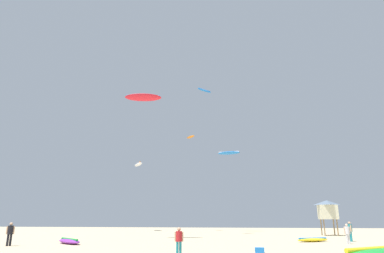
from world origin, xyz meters
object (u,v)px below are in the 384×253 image
at_px(kite_aloft_1, 138,164).
at_px(kite_aloft_3, 204,91).
at_px(person_midground, 347,232).
at_px(kite_aloft_0, 143,97).
at_px(person_left, 350,230).
at_px(kite_grounded_mid, 69,241).
at_px(lifeguard_tower, 327,209).
at_px(cooler_box, 260,250).
at_px(person_foreground, 179,239).
at_px(kite_grounded_far, 378,253).
at_px(kite_grounded_near, 313,240).
at_px(kite_aloft_4, 191,137).
at_px(person_right, 10,232).
at_px(kite_aloft_2, 229,153).

xyz_separation_m(kite_aloft_1, kite_aloft_3, (12.37, -10.77, 8.48)).
relative_size(person_midground, kite_aloft_0, 0.39).
xyz_separation_m(person_midground, person_left, (1.19, 3.18, 0.08)).
height_order(person_left, kite_grounded_mid, person_left).
distance_m(person_midground, lifeguard_tower, 13.73).
relative_size(cooler_box, kite_aloft_1, 0.14).
bearing_deg(kite_grounded_mid, lifeguard_tower, 33.42).
xyz_separation_m(person_foreground, kite_aloft_0, (-6.59, 13.65, 14.09)).
relative_size(kite_grounded_far, cooler_box, 9.34).
bearing_deg(kite_grounded_mid, kite_grounded_near, 14.04).
xyz_separation_m(kite_grounded_near, kite_grounded_mid, (-20.53, -5.13, 0.04)).
height_order(kite_grounded_near, cooler_box, kite_grounded_near).
bearing_deg(kite_aloft_3, kite_aloft_1, 138.95).
distance_m(person_foreground, kite_grounded_mid, 12.90).
distance_m(person_left, kite_grounded_near, 3.80).
xyz_separation_m(cooler_box, kite_aloft_4, (-9.02, 32.95, 15.33)).
bearing_deg(kite_grounded_mid, person_left, 14.24).
bearing_deg(person_midground, person_right, 90.51).
relative_size(kite_aloft_2, kite_aloft_4, 1.59).
bearing_deg(lifeguard_tower, person_left, -93.91).
xyz_separation_m(person_foreground, kite_grounded_near, (9.98, 12.53, -0.74)).
height_order(person_left, kite_grounded_far, person_left).
relative_size(person_right, kite_grounded_far, 0.33).
relative_size(kite_grounded_far, kite_aloft_4, 2.23).
distance_m(kite_grounded_mid, kite_aloft_1, 28.74).
xyz_separation_m(person_midground, kite_aloft_1, (-25.42, 23.69, 9.80)).
bearing_deg(person_left, kite_grounded_far, -106.00).
bearing_deg(kite_grounded_near, kite_aloft_3, 134.86).
bearing_deg(cooler_box, kite_aloft_0, 134.58).
height_order(kite_grounded_mid, lifeguard_tower, lifeguard_tower).
bearing_deg(person_foreground, kite_grounded_near, -53.37).
height_order(kite_aloft_2, kite_aloft_4, kite_aloft_4).
relative_size(kite_grounded_far, kite_aloft_0, 1.25).
bearing_deg(kite_aloft_1, cooler_box, -60.84).
height_order(lifeguard_tower, kite_aloft_3, kite_aloft_3).
xyz_separation_m(person_left, kite_grounded_near, (-3.58, -0.98, -0.84)).
height_order(person_midground, lifeguard_tower, lifeguard_tower).
relative_size(kite_grounded_mid, kite_aloft_1, 0.88).
height_order(person_right, kite_aloft_0, kite_aloft_0).
xyz_separation_m(kite_grounded_far, kite_aloft_4, (-15.01, 35.47, 15.18)).
bearing_deg(kite_grounded_near, kite_aloft_0, 176.12).
relative_size(kite_grounded_near, kite_aloft_0, 0.76).
relative_size(person_midground, kite_aloft_1, 0.41).
height_order(cooler_box, kite_aloft_3, kite_aloft_3).
height_order(kite_grounded_mid, kite_aloft_2, kite_aloft_2).
bearing_deg(kite_grounded_near, kite_aloft_1, 136.99).
height_order(person_right, kite_aloft_1, kite_aloft_1).
xyz_separation_m(person_foreground, person_left, (13.56, 13.51, 0.11)).
relative_size(person_left, kite_aloft_2, 0.47).
xyz_separation_m(lifeguard_tower, cooler_box, (-9.56, -21.58, -2.89)).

